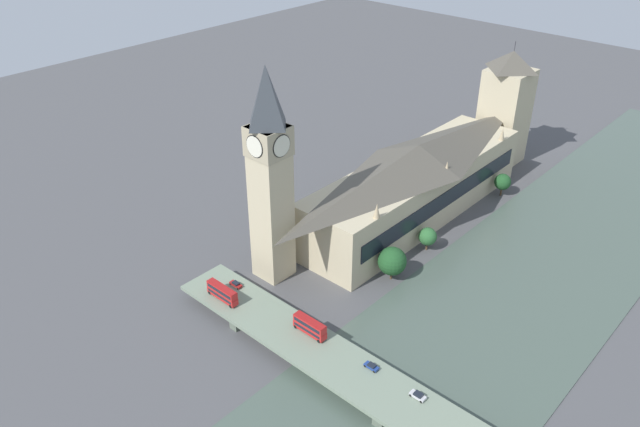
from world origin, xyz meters
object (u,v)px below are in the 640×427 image
(parliament_hall, at_px, (416,181))
(clock_tower, at_px, (270,172))
(victoria_tower, at_px, (505,108))
(car_northbound_tail, at_px, (418,395))
(road_bridge, at_px, (394,400))
(double_decker_bus_rear, at_px, (310,326))
(double_decker_bus_lead, at_px, (222,292))
(car_southbound_mid, at_px, (236,284))
(car_southbound_tail, at_px, (372,366))

(parliament_hall, distance_m, clock_tower, 67.80)
(victoria_tower, bearing_deg, clock_tower, 84.52)
(car_northbound_tail, bearing_deg, parliament_hall, -54.65)
(road_bridge, relative_size, double_decker_bus_rear, 14.22)
(double_decker_bus_rear, bearing_deg, double_decker_bus_lead, 12.34)
(double_decker_bus_lead, relative_size, car_southbound_mid, 2.62)
(parliament_hall, distance_m, road_bridge, 99.44)
(parliament_hall, relative_size, car_southbound_mid, 24.04)
(road_bridge, height_order, double_decker_bus_lead, double_decker_bus_lead)
(parliament_hall, height_order, car_southbound_mid, parliament_hall)
(victoria_tower, distance_m, car_northbound_tail, 157.99)
(parliament_hall, bearing_deg, double_decker_bus_rear, 104.44)
(double_decker_bus_lead, xyz_separation_m, car_southbound_mid, (2.07, -6.99, -1.94))
(clock_tower, bearing_deg, victoria_tower, -95.48)
(road_bridge, height_order, car_northbound_tail, car_northbound_tail)
(parliament_hall, height_order, car_northbound_tail, parliament_hall)
(double_decker_bus_lead, bearing_deg, clock_tower, -82.22)
(road_bridge, xyz_separation_m, double_decker_bus_rear, (31.68, -3.17, 3.62))
(double_decker_bus_rear, height_order, car_northbound_tail, double_decker_bus_rear)
(parliament_hall, bearing_deg, double_decker_bus_lead, 84.08)
(parliament_hall, bearing_deg, car_northbound_tail, 125.35)
(car_northbound_tail, distance_m, car_southbound_tail, 14.75)
(road_bridge, distance_m, car_southbound_tail, 11.35)
(clock_tower, xyz_separation_m, double_decker_bus_lead, (-3.37, 24.62, -29.83))
(parliament_hall, xyz_separation_m, clock_tower, (12.41, 62.57, 22.99))
(car_southbound_mid, bearing_deg, clock_tower, -85.80)
(road_bridge, height_order, car_southbound_mid, car_southbound_mid)
(double_decker_bus_lead, distance_m, car_southbound_mid, 7.55)
(victoria_tower, distance_m, car_southbound_tail, 153.10)
(double_decker_bus_lead, height_order, car_southbound_mid, double_decker_bus_lead)
(parliament_hall, height_order, double_decker_bus_rear, parliament_hall)
(clock_tower, distance_m, double_decker_bus_rear, 48.15)
(clock_tower, bearing_deg, car_northbound_tail, 165.86)
(car_southbound_mid, bearing_deg, double_decker_bus_rear, 179.15)
(car_northbound_tail, xyz_separation_m, car_southbound_tail, (14.75, -0.22, -0.05))
(car_southbound_mid, distance_m, car_southbound_tail, 53.10)
(clock_tower, xyz_separation_m, double_decker_bus_rear, (-33.18, 18.10, -29.83))
(car_northbound_tail, height_order, car_southbound_tail, car_northbound_tail)
(car_northbound_tail, bearing_deg, double_decker_bus_rear, 1.08)
(clock_tower, xyz_separation_m, victoria_tower, (-12.36, -128.77, -12.70))
(parliament_hall, xyz_separation_m, car_southbound_tail, (-41.99, 79.77, -8.80))
(double_decker_bus_lead, relative_size, car_northbound_tail, 2.82)
(parliament_hall, xyz_separation_m, road_bridge, (-52.45, 83.84, -10.46))
(double_decker_bus_lead, height_order, car_southbound_tail, double_decker_bus_lead)
(clock_tower, height_order, double_decker_bus_lead, clock_tower)
(double_decker_bus_lead, bearing_deg, parliament_hall, -95.92)
(clock_tower, relative_size, victoria_tower, 1.32)
(road_bridge, relative_size, car_southbound_tail, 38.30)
(victoria_tower, xyz_separation_m, double_decker_bus_lead, (8.99, 153.39, -17.12))
(double_decker_bus_lead, relative_size, double_decker_bus_rear, 1.09)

